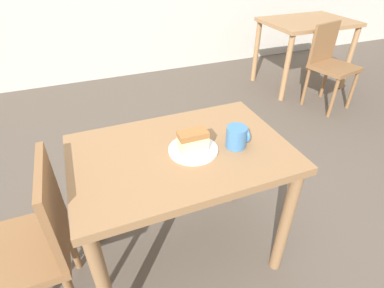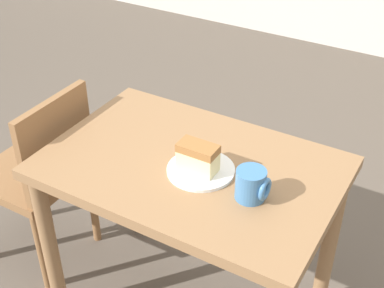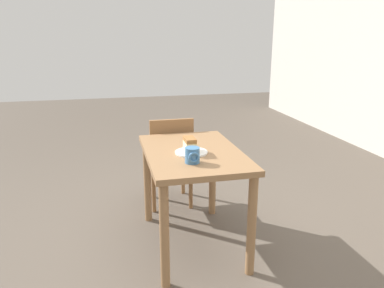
{
  "view_description": "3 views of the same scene",
  "coord_description": "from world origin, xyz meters",
  "px_view_note": "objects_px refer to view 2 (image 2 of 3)",
  "views": [
    {
      "loc": [
        -0.41,
        -0.92,
        1.56
      ],
      "look_at": [
        0.01,
        0.13,
        0.77
      ],
      "focal_mm": 28.0,
      "sensor_mm": 36.0,
      "label": 1
    },
    {
      "loc": [
        0.69,
        -1.13,
        1.82
      ],
      "look_at": [
        -0.03,
        0.12,
        0.84
      ],
      "focal_mm": 50.0,
      "sensor_mm": 36.0,
      "label": 2
    },
    {
      "loc": [
        2.42,
        -0.45,
        1.55
      ],
      "look_at": [
        0.04,
        0.11,
        0.82
      ],
      "focal_mm": 35.0,
      "sensor_mm": 36.0,
      "label": 3
    }
  ],
  "objects_px": {
    "dining_table_near": "(191,191)",
    "plate": "(201,170)",
    "chair_near_window": "(41,171)",
    "cake_slice": "(198,157)",
    "coffee_mug": "(252,185)"
  },
  "relations": [
    {
      "from": "dining_table_near",
      "to": "plate",
      "type": "distance_m",
      "value": 0.14
    },
    {
      "from": "dining_table_near",
      "to": "chair_near_window",
      "type": "xyz_separation_m",
      "value": [
        -0.7,
        -0.05,
        -0.15
      ]
    },
    {
      "from": "chair_near_window",
      "to": "coffee_mug",
      "type": "bearing_deg",
      "value": 89.14
    },
    {
      "from": "dining_table_near",
      "to": "plate",
      "type": "bearing_deg",
      "value": -23.61
    },
    {
      "from": "dining_table_near",
      "to": "coffee_mug",
      "type": "distance_m",
      "value": 0.31
    },
    {
      "from": "cake_slice",
      "to": "coffee_mug",
      "type": "xyz_separation_m",
      "value": [
        0.21,
        -0.03,
        -0.01
      ]
    },
    {
      "from": "plate",
      "to": "coffee_mug",
      "type": "relative_size",
      "value": 2.19
    },
    {
      "from": "dining_table_near",
      "to": "chair_near_window",
      "type": "bearing_deg",
      "value": -176.08
    },
    {
      "from": "dining_table_near",
      "to": "cake_slice",
      "type": "height_order",
      "value": "cake_slice"
    },
    {
      "from": "chair_near_window",
      "to": "cake_slice",
      "type": "xyz_separation_m",
      "value": [
        0.74,
        0.02,
        0.33
      ]
    },
    {
      "from": "cake_slice",
      "to": "coffee_mug",
      "type": "height_order",
      "value": "cake_slice"
    },
    {
      "from": "dining_table_near",
      "to": "plate",
      "type": "height_order",
      "value": "plate"
    },
    {
      "from": "dining_table_near",
      "to": "plate",
      "type": "xyz_separation_m",
      "value": [
        0.05,
        -0.02,
        0.13
      ]
    },
    {
      "from": "plate",
      "to": "cake_slice",
      "type": "xyz_separation_m",
      "value": [
        -0.01,
        -0.01,
        0.06
      ]
    },
    {
      "from": "plate",
      "to": "coffee_mug",
      "type": "height_order",
      "value": "coffee_mug"
    }
  ]
}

